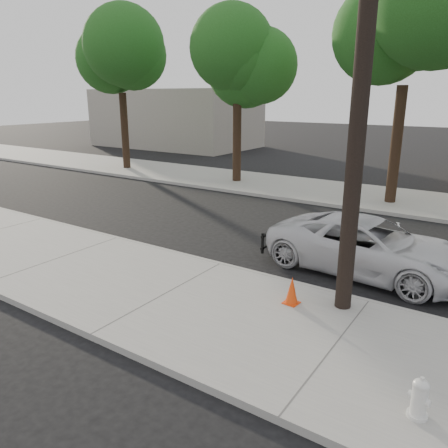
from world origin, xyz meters
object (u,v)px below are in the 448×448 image
Objects in this scene: fire_hydrant at (419,399)px; traffic_cone at (292,291)px; utility_pole at (361,85)px; police_cruiser at (368,246)px.

fire_hydrant is 3.73m from traffic_cone.
utility_pole is 14.55× the size of traffic_cone.
fire_hydrant is at bearing -53.09° from utility_pole.
utility_pole is 5.43m from fire_hydrant.
utility_pole is at bearing -169.72° from police_cruiser.
fire_hydrant is at bearing -36.29° from traffic_cone.
police_cruiser reaches higher than fire_hydrant.
utility_pole reaches higher than fire_hydrant.
police_cruiser is 8.68× the size of fire_hydrant.
police_cruiser is at bearing 76.21° from traffic_cone.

